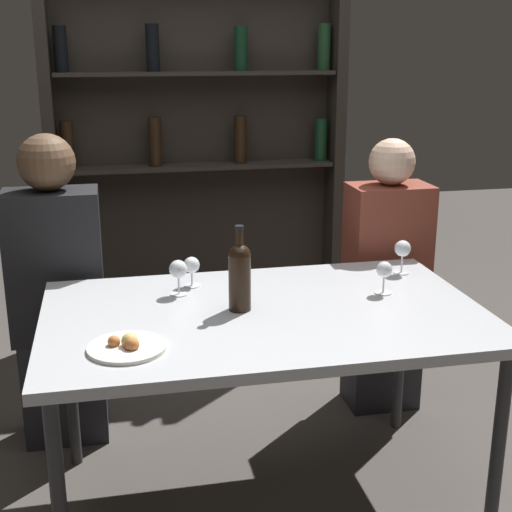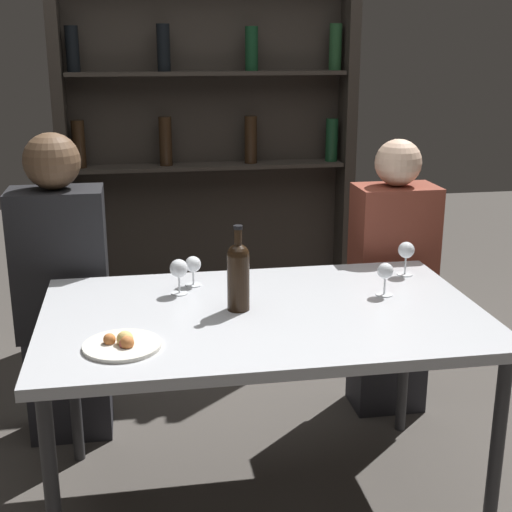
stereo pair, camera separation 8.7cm
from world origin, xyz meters
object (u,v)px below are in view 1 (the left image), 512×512
at_px(wine_glass_0, 403,250).
at_px(food_plate_0, 127,346).
at_px(wine_glass_2, 192,266).
at_px(wine_glass_3, 178,271).
at_px(wine_bottle, 240,273).
at_px(wine_glass_1, 384,271).
at_px(seated_person_left, 58,299).
at_px(seated_person_right, 385,284).

xyz_separation_m(wine_glass_0, food_plate_0, (-1.06, -0.51, -0.08)).
distance_m(wine_glass_0, wine_glass_2, 0.81).
relative_size(wine_glass_0, wine_glass_2, 1.18).
bearing_deg(wine_glass_3, wine_glass_0, 4.50).
height_order(wine_bottle, wine_glass_1, wine_bottle).
bearing_deg(seated_person_left, wine_glass_3, -41.72).
height_order(wine_bottle, wine_glass_2, wine_bottle).
bearing_deg(wine_glass_2, wine_glass_3, -124.61).
bearing_deg(wine_glass_2, seated_person_left, 147.86).
xyz_separation_m(wine_bottle, seated_person_right, (0.76, 0.59, -0.29)).
distance_m(wine_glass_3, seated_person_right, 1.05).
relative_size(wine_glass_2, food_plate_0, 0.48).
distance_m(wine_glass_3, seated_person_left, 0.64).
distance_m(wine_bottle, food_plate_0, 0.47).
bearing_deg(wine_glass_2, food_plate_0, -115.90).
relative_size(wine_glass_3, food_plate_0, 0.55).
bearing_deg(wine_glass_0, seated_person_right, 77.21).
height_order(wine_bottle, food_plate_0, wine_bottle).
xyz_separation_m(wine_glass_1, seated_person_left, (-1.16, 0.53, -0.21)).
relative_size(wine_bottle, wine_glass_3, 2.27).
bearing_deg(wine_bottle, wine_glass_0, 20.56).
relative_size(wine_glass_0, seated_person_left, 0.10).
distance_m(wine_glass_0, wine_glass_1, 0.26).
bearing_deg(seated_person_right, wine_bottle, -142.29).
xyz_separation_m(wine_glass_0, wine_glass_1, (-0.15, -0.20, -0.01)).
bearing_deg(wine_glass_2, wine_bottle, -64.69).
relative_size(wine_bottle, seated_person_left, 0.23).
height_order(wine_glass_3, seated_person_right, seated_person_right).
relative_size(wine_bottle, wine_glass_2, 2.60).
height_order(wine_glass_2, wine_glass_3, wine_glass_3).
relative_size(wine_glass_1, food_plate_0, 0.51).
bearing_deg(wine_glass_3, seated_person_left, 138.28).
bearing_deg(wine_glass_1, wine_bottle, -174.30).
relative_size(wine_glass_0, wine_glass_1, 1.11).
relative_size(wine_glass_1, wine_glass_2, 1.06).
xyz_separation_m(wine_glass_0, wine_glass_2, (-0.81, 0.01, -0.02)).
height_order(wine_glass_1, wine_glass_2, wine_glass_1).
distance_m(wine_glass_1, food_plate_0, 0.96).
bearing_deg(wine_bottle, wine_glass_1, 5.70).
bearing_deg(wine_glass_0, wine_glass_1, -127.28).
bearing_deg(seated_person_right, wine_glass_3, -157.10).
bearing_deg(wine_glass_1, wine_glass_2, 161.67).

